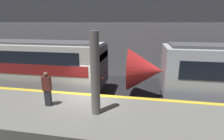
% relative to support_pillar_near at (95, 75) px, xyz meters
% --- Properties ---
extents(ground_plane, '(120.00, 120.00, 0.00)m').
position_rel_support_pillar_near_xyz_m(ground_plane, '(-1.07, 2.04, -2.85)').
color(ground_plane, black).
extents(platform, '(40.00, 3.87, 1.07)m').
position_rel_support_pillar_near_xyz_m(platform, '(-1.07, 0.11, -2.32)').
color(platform, slate).
rests_on(platform, ground).
extents(station_rear_barrier, '(50.00, 0.15, 4.94)m').
position_rel_support_pillar_near_xyz_m(station_rear_barrier, '(-1.07, 9.03, -0.38)').
color(station_rear_barrier, gray).
rests_on(station_rear_barrier, ground).
extents(support_pillar_near, '(0.39, 0.39, 3.58)m').
position_rel_support_pillar_near_xyz_m(support_pillar_near, '(0.00, 0.00, 0.00)').
color(support_pillar_near, slate).
rests_on(support_pillar_near, platform).
extents(person_waiting, '(0.38, 0.24, 1.69)m').
position_rel_support_pillar_near_xyz_m(person_waiting, '(-2.46, 0.31, -0.90)').
color(person_waiting, '#2D2D38').
rests_on(person_waiting, platform).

